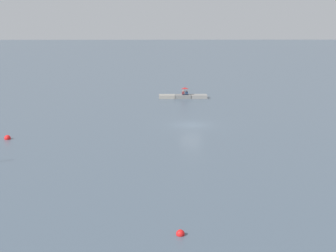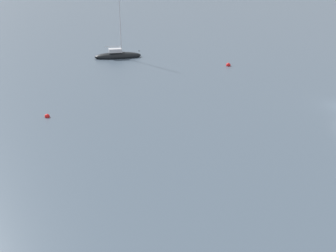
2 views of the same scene
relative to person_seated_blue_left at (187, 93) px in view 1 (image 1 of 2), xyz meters
The scene contains 7 objects.
ground_plane 21.09m from the person_seated_blue_left, 88.39° to the left, with size 500.00×500.00×0.00m, color #475666.
seawall_pier 0.80m from the person_seated_blue_left, 10.16° to the right, with size 7.81×1.73×0.56m.
person_seated_blue_left is the anchor object (origin of this frame).
person_seated_maroon_right 0.56m from the person_seated_blue_left, ahead, with size 0.48×0.66×0.73m.
umbrella_open_red 0.90m from the person_seated_blue_left, ahead, with size 1.17×1.17×1.26m.
mooring_buoy_near 35.02m from the person_seated_blue_left, 53.54° to the left, with size 0.68×0.68×0.68m.
mooring_buoy_mid 53.25m from the person_seated_blue_left, 86.49° to the left, with size 0.52×0.52×0.52m.
Camera 1 is at (3.92, 60.44, 12.73)m, focal length 54.30 mm.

